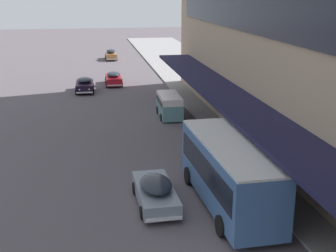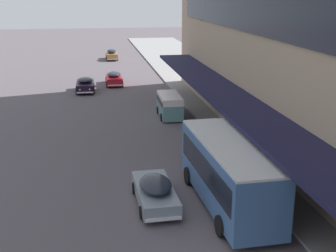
% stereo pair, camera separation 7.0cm
% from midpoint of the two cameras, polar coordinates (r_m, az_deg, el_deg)
% --- Properties ---
extents(transit_bus_kerbside_front, '(3.08, 9.33, 3.38)m').
position_cam_midpoint_polar(transit_bus_kerbside_front, '(23.79, 7.32, -5.42)').
color(transit_bus_kerbside_front, '#3B6094').
rests_on(transit_bus_kerbside_front, ground).
extents(sedan_oncoming_front, '(1.93, 4.58, 1.55)m').
position_cam_midpoint_polar(sedan_oncoming_front, '(54.47, -6.69, 5.81)').
color(sedan_oncoming_front, '#B51623').
rests_on(sedan_oncoming_front, ground).
extents(sedan_second_near, '(1.79, 4.53, 1.65)m').
position_cam_midpoint_polar(sedan_second_near, '(74.21, -7.00, 8.66)').
color(sedan_second_near, '#A26C39').
rests_on(sedan_second_near, ground).
extents(sedan_lead_mid, '(2.01, 4.39, 1.52)m').
position_cam_midpoint_polar(sedan_lead_mid, '(51.24, -10.16, 4.98)').
color(sedan_lead_mid, black).
rests_on(sedan_lead_mid, ground).
extents(sedan_second_mid, '(2.05, 5.00, 1.52)m').
position_cam_midpoint_polar(sedan_second_mid, '(24.21, -1.63, -7.93)').
color(sedan_second_mid, gray).
rests_on(sedan_second_mid, ground).
extents(vw_van, '(1.97, 4.58, 1.96)m').
position_cam_midpoint_polar(vw_van, '(40.48, 0.10, 2.68)').
color(vw_van, slate).
rests_on(vw_van, ground).
extents(fire_hydrant, '(0.20, 0.40, 0.70)m').
position_cam_midpoint_polar(fire_hydrant, '(24.27, 14.30, -9.08)').
color(fire_hydrant, '#B51B16').
rests_on(fire_hydrant, sidewalk_kerb).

